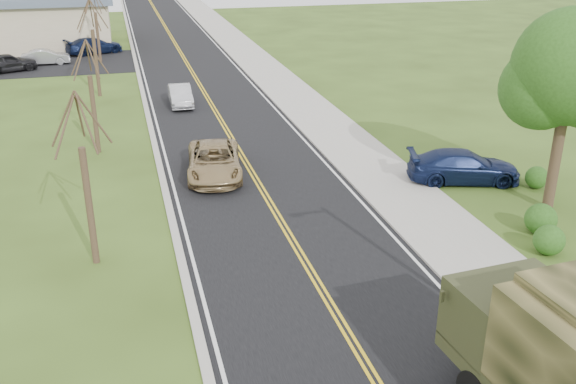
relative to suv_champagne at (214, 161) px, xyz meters
name	(u,v)px	position (x,y,z in m)	size (l,w,h in m)	color
road	(192,72)	(1.74, 22.83, -0.72)	(8.00, 120.00, 0.01)	black
curb_right	(244,68)	(5.89, 22.83, -0.67)	(0.30, 120.00, 0.12)	#9E998E
sidewalk_right	(265,67)	(7.64, 22.83, -0.68)	(3.20, 120.00, 0.10)	#9E998E
curb_left	(138,74)	(-2.41, 22.83, -0.68)	(0.30, 120.00, 0.10)	#9E998E
leafy_tree	(570,76)	(12.75, -7.16, 4.77)	(4.83, 4.50, 8.10)	#38281C
bare_tree_a	(87,192)	(-5.26, -7.16, 1.90)	(1.93, 2.26, 6.08)	#38281C
bare_tree_b	(93,105)	(-5.26, 4.84, 1.75)	(1.83, 2.14, 5.73)	#38281C
bare_tree_c	(95,55)	(-5.26, 16.84, 2.05)	(2.04, 2.39, 6.42)	#38281C
bare_tree_d	(97,31)	(-5.26, 28.84, 1.82)	(1.88, 2.20, 5.91)	#38281C
suv_champagne	(214,161)	(0.00, 0.00, 0.00)	(2.41, 5.22, 1.45)	#A1875A
sedan_silver	(181,96)	(-0.18, 12.97, -0.08)	(1.36, 3.90, 1.28)	silver
pickup_navy	(464,166)	(10.79, -3.63, 0.00)	(2.04, 5.02, 1.46)	#101A3D
lot_car_dark	(8,63)	(-12.25, 26.57, 0.01)	(1.75, 4.34, 1.48)	black
lot_car_silver	(46,57)	(-9.60, 28.86, -0.10)	(1.33, 3.82, 1.26)	#B4B4B9
lot_car_navy	(94,46)	(-5.77, 32.83, 0.00)	(2.03, 4.99, 1.45)	#0E1836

